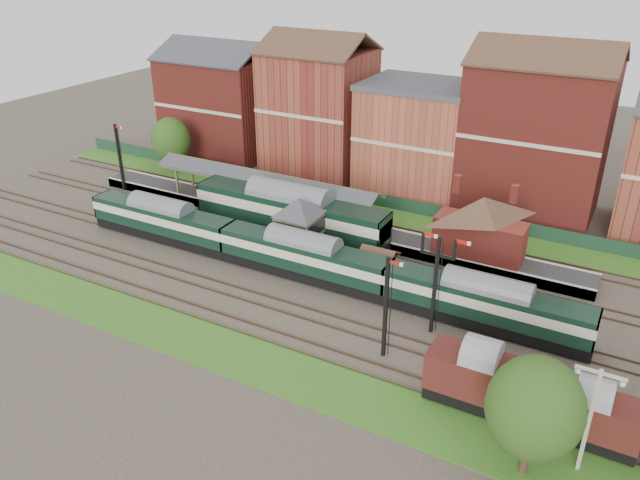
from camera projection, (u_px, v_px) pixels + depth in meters
The scene contains 20 objects.
ground at pixel (311, 280), 54.94m from camera, with size 160.00×160.00×0.00m, color #473D33.
grass_back at pixel (383, 215), 67.51m from camera, with size 90.00×4.50×0.06m, color #2D6619.
grass_front at pixel (230, 351), 45.49m from camera, with size 90.00×5.00×0.06m, color #2D6619.
fence at pixel (391, 202), 68.77m from camera, with size 90.00×0.12×1.50m, color #193823.
platform at pixel (315, 223), 64.54m from camera, with size 55.00×3.40×1.00m, color #2D2D2D.
signal_box at pixel (299, 226), 57.37m from camera, with size 5.40×5.40×6.00m.
brick_hut at pixel (378, 265), 54.81m from camera, with size 3.20×2.64×2.94m.
station_building at pixel (481, 226), 55.69m from camera, with size 8.10×8.10×5.90m.
canopy at pixel (265, 176), 65.32m from camera, with size 26.00×3.89×4.08m.
semaphore_bracket at pixel (436, 279), 45.74m from camera, with size 3.60×0.25×8.18m.
semaphore_platform_end at pixel (120, 156), 72.30m from camera, with size 1.23×0.25×8.00m.
semaphore_siding at pixel (386, 306), 43.28m from camera, with size 1.23×0.25×8.00m.
yard_lamp at pixel (591, 415), 33.79m from camera, with size 2.60×0.22×7.00m.
town_backdrop at pixel (416, 131), 71.58m from camera, with size 69.00×10.00×16.00m.
dmu_train at pixel (303, 256), 54.28m from camera, with size 48.09×2.53×3.69m.
platform_railcar at pixel (290, 212), 61.42m from camera, with size 20.49×3.22×4.72m.
goods_van_a at pixel (478, 377), 39.43m from camera, with size 6.41×2.78×3.89m.
goods_van_b at pixel (590, 415), 36.65m from camera, with size 5.72×2.48×3.47m.
tree_far at pixel (535, 409), 33.28m from camera, with size 5.25×5.25×7.66m.
tree_back at pixel (171, 140), 77.80m from camera, with size 4.84×4.84×7.08m.
Camera 1 is at (23.65, -41.46, 27.44)m, focal length 35.00 mm.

